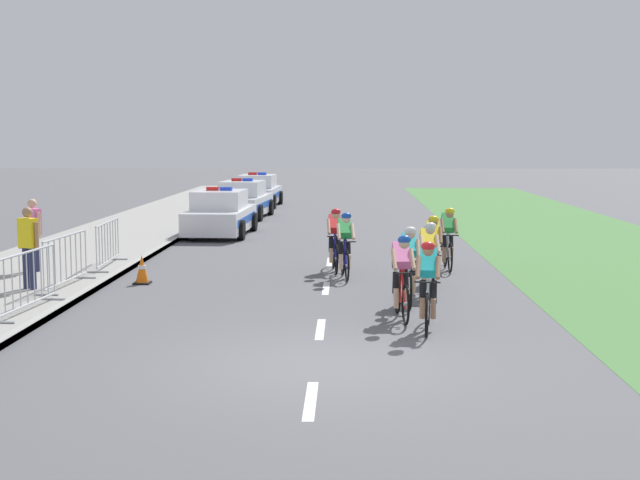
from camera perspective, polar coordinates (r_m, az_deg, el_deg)
ground_plane at (r=12.43m, az=-0.29°, el=-8.15°), size 160.00×160.00×0.00m
sidewalk_slab at (r=27.18m, az=-13.78°, el=-0.11°), size 4.16×60.00×0.12m
kerb_edge at (r=26.72m, az=-9.65°, el=-0.12°), size 0.16×60.00×0.13m
grass_verge at (r=27.16m, az=17.01°, el=-0.34°), size 7.00×60.00×0.01m
lane_markings_centre at (r=22.56m, az=0.63°, el=-1.43°), size 0.14×25.60×0.01m
cyclist_lead at (r=14.52m, az=7.06°, el=-2.87°), size 0.46×1.72×1.56m
cyclist_second at (r=15.39m, az=5.35°, el=-2.31°), size 0.44×1.72×1.56m
cyclist_third at (r=16.82m, az=5.83°, el=-1.54°), size 0.42×1.72×1.56m
cyclist_fourth at (r=17.70m, az=7.07°, el=-1.15°), size 0.42×1.72×1.56m
cyclist_fifth at (r=19.22m, az=7.36°, el=-0.54°), size 0.43×1.72×1.56m
cyclist_sixth at (r=19.84m, az=1.64°, el=-0.26°), size 0.45×1.72×1.56m
cyclist_seventh at (r=20.92m, az=0.98°, el=0.10°), size 0.44×1.72×1.56m
cyclist_eighth at (r=21.35m, az=8.35°, el=0.16°), size 0.42×1.72×1.56m
police_car_nearest at (r=28.83m, az=-6.52°, el=1.65°), size 2.13×4.46×1.59m
police_car_second at (r=35.05m, az=-5.05°, el=2.55°), size 2.23×4.51×1.59m
police_car_third at (r=40.90m, az=-4.08°, el=3.15°), size 2.12×4.46×1.59m
crowd_barrier_front at (r=16.35m, az=-18.55°, el=-2.59°), size 0.67×2.32×1.07m
crowd_barrier_middle at (r=18.80m, az=-16.24°, el=-1.35°), size 0.63×2.32×1.07m
crowd_barrier_rear at (r=21.56m, az=-13.67°, el=-0.27°), size 0.60×2.32×1.07m
traffic_cone_near at (r=19.53m, az=-11.53°, el=-1.91°), size 0.36×0.36×0.64m
spectator_middle at (r=18.66m, az=-18.48°, el=-0.13°), size 0.51×0.34×1.68m
spectator_back at (r=21.13m, az=-18.21°, el=0.64°), size 0.48×0.38×1.68m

